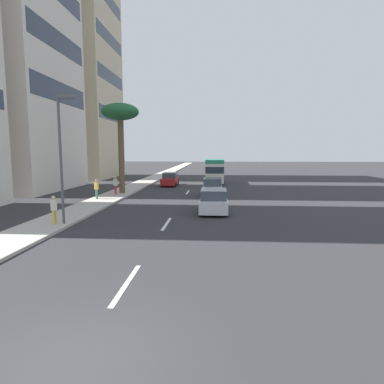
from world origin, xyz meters
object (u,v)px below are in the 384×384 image
car_second (214,201)px  minibus_third (215,170)px  palm_tree (120,116)px  street_lamp (62,145)px  pedestrian_near_lamp (54,209)px  car_fourth (213,188)px  pedestrian_mid_block (115,185)px  pedestrian_by_tree (96,188)px  car_lead (170,179)px

car_second → minibus_third: bearing=-0.2°
car_second → minibus_third: (20.39, -0.07, 0.94)m
minibus_third → palm_tree: size_ratio=0.78×
palm_tree → street_lamp: 13.73m
pedestrian_near_lamp → street_lamp: 3.48m
car_second → car_fourth: car_fourth is taller
pedestrian_near_lamp → pedestrian_mid_block: 12.82m
pedestrian_by_tree → pedestrian_mid_block: bearing=-81.7°
pedestrian_near_lamp → palm_tree: palm_tree is taller
car_lead → car_fourth: size_ratio=0.98×
minibus_third → pedestrian_mid_block: size_ratio=4.10×
car_lead → car_fourth: (-9.12, -5.19, 0.04)m
minibus_third → pedestrian_near_lamp: size_ratio=4.19×
car_lead → car_second: size_ratio=1.02×
car_lead → pedestrian_by_tree: pedestrian_by_tree is taller
pedestrian_near_lamp → palm_tree: size_ratio=0.19×
palm_tree → street_lamp: palm_tree is taller
street_lamp → pedestrian_by_tree: bearing=10.4°
minibus_third → palm_tree: (-11.71, 8.83, 5.69)m
palm_tree → car_second: bearing=-134.7°
car_lead → pedestrian_near_lamp: bearing=-8.6°
minibus_third → pedestrian_mid_block: 15.52m
pedestrian_mid_block → street_lamp: bearing=116.9°
pedestrian_by_tree → street_lamp: size_ratio=0.23×
pedestrian_near_lamp → palm_tree: 14.96m
car_fourth → pedestrian_by_tree: 10.23m
car_second → street_lamp: (-4.71, 8.08, 3.68)m
pedestrian_by_tree → palm_tree: 7.54m
pedestrian_mid_block → street_lamp: (-12.67, -1.10, 3.41)m
minibus_third → pedestrian_near_lamp: bearing=161.0°
car_second → street_lamp: size_ratio=0.60×
street_lamp → pedestrian_near_lamp: bearing=104.3°
car_fourth → pedestrian_near_lamp: (-12.86, 8.53, 0.21)m
pedestrian_mid_block → palm_tree: 6.41m
car_second → pedestrian_by_tree: pedestrian_by_tree is taller
pedestrian_mid_block → car_lead: bearing=-91.0°
car_lead → street_lamp: (-21.84, 2.78, 3.68)m
car_fourth → pedestrian_mid_block: 9.07m
car_second → pedestrian_by_tree: (4.73, 9.81, 0.29)m
car_lead → pedestrian_mid_block: size_ratio=2.66×
car_fourth → pedestrian_near_lamp: 15.43m
street_lamp → car_lead: bearing=-7.3°
pedestrian_near_lamp → pedestrian_mid_block: (12.81, 0.55, 0.02)m
car_second → street_lamp: street_lamp is taller
car_lead → car_fourth: bearing=29.6°
car_lead → minibus_third: minibus_third is taller
car_second → palm_tree: 14.00m
pedestrian_mid_block → palm_tree: (0.72, -0.43, 6.35)m
car_second → pedestrian_by_tree: size_ratio=2.59×
pedestrian_mid_block → palm_tree: size_ratio=0.19×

